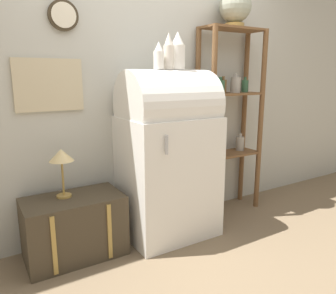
% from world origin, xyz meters
% --- Properties ---
extents(ground_plane, '(12.00, 12.00, 0.00)m').
position_xyz_m(ground_plane, '(0.00, 0.00, 0.00)').
color(ground_plane, '#7A664C').
extents(wall_back, '(7.00, 0.09, 2.70)m').
position_xyz_m(wall_back, '(-0.01, 0.57, 1.35)').
color(wall_back, '#B7B7AD').
rests_on(wall_back, ground_plane).
extents(refrigerator, '(0.76, 0.62, 1.41)m').
position_xyz_m(refrigerator, '(-0.00, 0.25, 0.72)').
color(refrigerator, white).
rests_on(refrigerator, ground_plane).
extents(suitcase_trunk, '(0.73, 0.43, 0.47)m').
position_xyz_m(suitcase_trunk, '(-0.81, 0.30, 0.24)').
color(suitcase_trunk, '#423828').
rests_on(suitcase_trunk, ground_plane).
extents(shelf_unit, '(0.67, 0.29, 1.80)m').
position_xyz_m(shelf_unit, '(0.80, 0.39, 1.03)').
color(shelf_unit, brown).
rests_on(shelf_unit, ground_plane).
extents(globe, '(0.30, 0.30, 0.34)m').
position_xyz_m(globe, '(0.81, 0.38, 1.98)').
color(globe, '#AD8942').
rests_on(globe, shelf_unit).
extents(vase_left, '(0.08, 0.08, 0.21)m').
position_xyz_m(vase_left, '(-0.09, 0.24, 1.51)').
color(vase_left, white).
rests_on(vase_left, refrigerator).
extents(vase_center, '(0.08, 0.08, 0.29)m').
position_xyz_m(vase_center, '(0.01, 0.26, 1.55)').
color(vase_center, silver).
rests_on(vase_center, refrigerator).
extents(vase_right, '(0.12, 0.12, 0.30)m').
position_xyz_m(vase_right, '(0.09, 0.25, 1.55)').
color(vase_right, white).
rests_on(vase_right, refrigerator).
extents(desk_lamp, '(0.18, 0.18, 0.37)m').
position_xyz_m(desk_lamp, '(-0.86, 0.35, 0.77)').
color(desk_lamp, '#AD8942').
rests_on(desk_lamp, suitcase_trunk).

